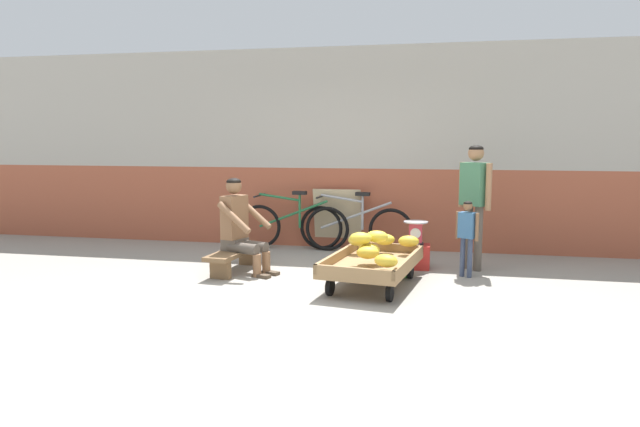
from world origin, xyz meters
The scene contains 14 objects.
ground_plane centered at (0.00, 0.00, 0.00)m, with size 80.00×80.00×0.00m, color gray.
back_wall centered at (0.00, 3.03, 1.46)m, with size 16.00×0.30×2.91m.
banana_cart centered at (0.59, 0.73, 0.24)m, with size 1.05×1.55×0.36m.
banana_pile centered at (0.62, 0.78, 0.46)m, with size 0.84×1.42×0.26m.
low_bench centered at (-1.13, 1.10, 0.20)m, with size 0.41×1.13×0.27m.
vendor_seated centered at (-1.05, 1.07, 0.57)m, with size 0.73×0.60×1.14m.
plastic_crate centered at (1.01, 1.72, 0.15)m, with size 0.36×0.28×0.30m.
weighing_scale centered at (1.01, 1.71, 0.45)m, with size 0.30×0.30×0.29m.
bicycle_near_left centered at (-0.80, 2.62, 0.35)m, with size 1.66×0.48×0.86m.
bicycle_far_left centered at (0.12, 2.63, 0.35)m, with size 1.66×0.48×0.86m.
sign_board centered at (-0.17, 2.82, 0.44)m, with size 0.70×0.22×0.88m.
customer_adult centered at (1.70, 1.79, 0.95)m, with size 0.37×0.37×1.53m.
customer_child centered at (1.61, 1.38, 0.55)m, with size 0.25×0.19×0.89m.
shopping_bag centered at (0.89, 1.24, 0.12)m, with size 0.18×0.12×0.24m, color green.
Camera 1 is at (1.27, -5.37, 1.61)m, focal length 32.11 mm.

